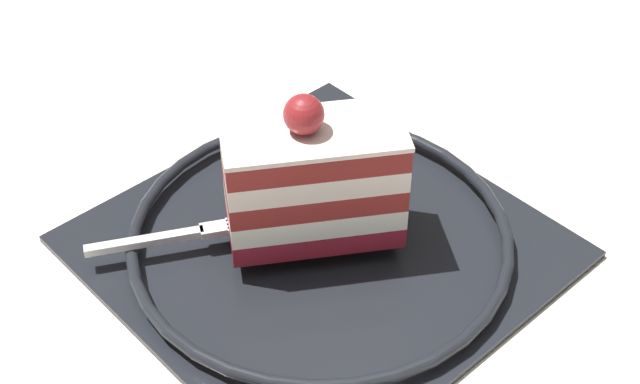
# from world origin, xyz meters

# --- Properties ---
(ground_plane) EXTENTS (2.40, 2.40, 0.00)m
(ground_plane) POSITION_xyz_m (0.00, 0.00, 0.00)
(ground_plane) COLOR silver
(dessert_plate) EXTENTS (0.25, 0.25, 0.02)m
(dessert_plate) POSITION_xyz_m (0.02, -0.02, 0.01)
(dessert_plate) COLOR black
(dessert_plate) RESTS_ON ground_plane
(cake_slice) EXTENTS (0.10, 0.11, 0.10)m
(cake_slice) POSITION_xyz_m (0.01, -0.02, 0.06)
(cake_slice) COLOR maroon
(cake_slice) RESTS_ON dessert_plate
(fork) EXTENTS (0.06, 0.10, 0.00)m
(fork) POSITION_xyz_m (-0.03, -0.08, 0.02)
(fork) COLOR silver
(fork) RESTS_ON dessert_plate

